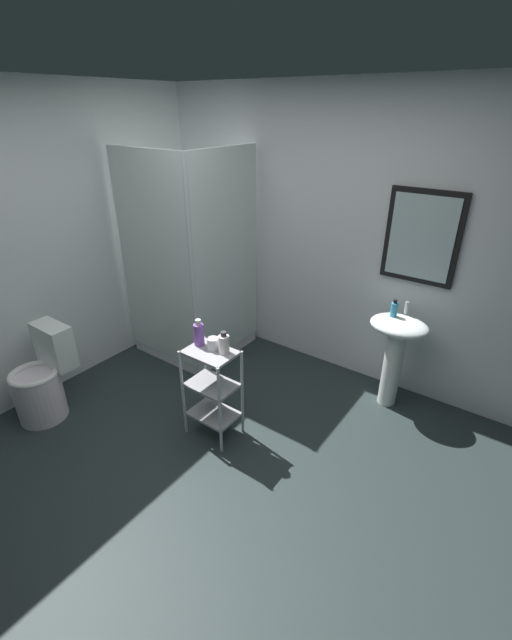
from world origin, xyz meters
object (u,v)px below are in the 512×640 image
Objects in this scene: storage_cart at (212,386)px; lotion_bottle_white at (224,344)px; rinse_cup at (213,344)px; shower_stall at (195,310)px; pedestal_sink at (396,344)px; toilet at (43,381)px; conditioner_bottle_purple at (199,334)px; hand_soap_bottle at (394,309)px.

lotion_bottle_white is (0.09, 0.04, 0.38)m from storage_cart.
rinse_cup is (-0.00, 0.04, 0.35)m from storage_cart.
shower_stall is 1.95m from pedestal_sink.
toilet is at bearing -153.72° from lotion_bottle_white.
shower_stall is 11.93× the size of lotion_bottle_white.
lotion_bottle_white is (0.22, 0.02, -0.02)m from conditioner_bottle_purple.
lotion_bottle_white is at bearing -127.86° from pedestal_sink.
conditioner_bottle_purple is 1.22× the size of lotion_bottle_white.
hand_soap_bottle is (-0.06, 0.01, 0.29)m from pedestal_sink.
storage_cart is at bearing -41.11° from shower_stall.
lotion_bottle_white reaches higher than rinse_cup.
storage_cart is (-0.96, -1.16, -0.14)m from pedestal_sink.
hand_soap_bottle is (2.16, 1.80, 0.56)m from toilet.
rinse_cup is (1.26, 0.66, 0.47)m from toilet.
conditioner_bottle_purple is at bearing 29.80° from toilet.
pedestal_sink is 1.49m from rinse_cup.
rinse_cup is at bearing 4.90° from conditioner_bottle_purple.
lotion_bottle_white is at bearing 26.13° from storage_cart.
rinse_cup is at bearing -39.90° from shower_stall.
pedestal_sink is at bearing 52.14° from lotion_bottle_white.
toilet is (-2.22, -1.78, -0.26)m from pedestal_sink.
hand_soap_bottle is at bearing 48.26° from conditioner_bottle_purple.
toilet is 1.03× the size of storage_cart.
toilet is at bearing -101.81° from shower_stall.
lotion_bottle_white reaches higher than pedestal_sink.
rinse_cup is at bearing 27.70° from toilet.
conditioner_bottle_purple is 0.13m from rinse_cup.
conditioner_bottle_purple reaches higher than lotion_bottle_white.
toilet is at bearing -152.30° from rinse_cup.
toilet is at bearing -140.25° from hand_soap_bottle.
pedestal_sink is at bearing -10.43° from hand_soap_bottle.
shower_stall is 22.50× the size of rinse_cup.
hand_soap_bottle reaches higher than rinse_cup.
hand_soap_bottle is at bearing 10.20° from shower_stall.
lotion_bottle_white is 1.89× the size of rinse_cup.
pedestal_sink is at bearing 38.75° from toilet.
toilet is 2.86m from hand_soap_bottle.
pedestal_sink is 4.83× the size of lotion_bottle_white.
rinse_cup is (-0.09, -0.01, -0.03)m from lotion_bottle_white.
shower_stall is 1.27m from storage_cart.
conditioner_bottle_purple reaches higher than storage_cart.
pedestal_sink is 1.51m from storage_cart.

